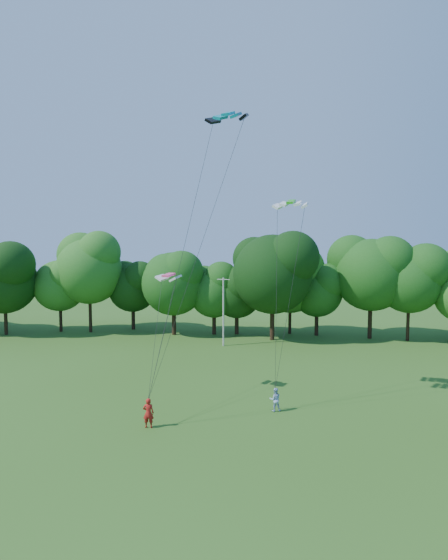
{
  "coord_description": "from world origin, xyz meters",
  "views": [
    {
      "loc": [
        5.08,
        -18.56,
        11.09
      ],
      "look_at": [
        2.0,
        13.0,
        8.69
      ],
      "focal_mm": 28.0,
      "sensor_mm": 36.0,
      "label": 1
    }
  ],
  "objects": [
    {
      "name": "kite_pink",
      "position": [
        -2.13,
        13.05,
        9.03
      ],
      "size": [
        2.1,
        1.62,
        0.29
      ],
      "rotation": [
        0.0,
        0.0,
        -0.43
      ],
      "color": "#F8447B",
      "rests_on": "ground"
    },
    {
      "name": "kite_flyer_right",
      "position": [
        5.72,
        10.44,
        0.79
      ],
      "size": [
        0.86,
        0.72,
        1.59
      ],
      "primitive_type": "imported",
      "rotation": [
        0.0,
        0.0,
        3.31
      ],
      "color": "#A5C2E6",
      "rests_on": "ground"
    },
    {
      "name": "tree_back_center",
      "position": [
        5.81,
        33.25,
        9.39
      ],
      "size": [
        10.34,
        10.34,
        15.04
      ],
      "color": "#331E13",
      "rests_on": "ground"
    },
    {
      "name": "kite_green",
      "position": [
        6.78,
        13.19,
        14.31
      ],
      "size": [
        2.65,
        1.69,
        0.43
      ],
      "rotation": [
        0.0,
        0.0,
        -0.25
      ],
      "color": "green",
      "rests_on": "ground"
    },
    {
      "name": "ground",
      "position": [
        0.0,
        0.0,
        0.0
      ],
      "size": [
        160.0,
        160.0,
        0.0
      ],
      "primitive_type": "plane",
      "color": "#325B18",
      "rests_on": "ground"
    },
    {
      "name": "kite_teal",
      "position": [
        2.6,
        9.52,
        19.47
      ],
      "size": [
        2.84,
        1.86,
        0.57
      ],
      "rotation": [
        0.0,
        0.0,
        -0.29
      ],
      "color": "#05899F",
      "rests_on": "ground"
    },
    {
      "name": "kite_flyer_left",
      "position": [
        -2.08,
        6.93,
        0.92
      ],
      "size": [
        0.69,
        0.47,
        1.84
      ],
      "primitive_type": "imported",
      "rotation": [
        0.0,
        0.0,
        3.19
      ],
      "color": "#B21C17",
      "rests_on": "ground"
    },
    {
      "name": "utility_pole",
      "position": [
        0.31,
        29.58,
        3.96
      ],
      "size": [
        1.47,
        0.61,
        7.68
      ],
      "rotation": [
        0.0,
        0.0,
        -0.36
      ],
      "color": "#B2B0A8",
      "rests_on": "ground"
    }
  ]
}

